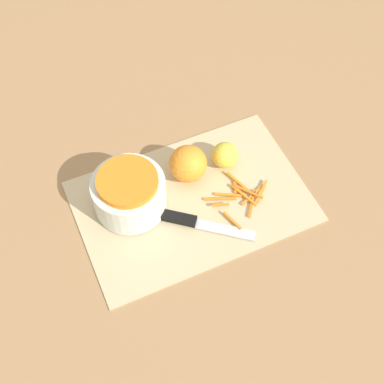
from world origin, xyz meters
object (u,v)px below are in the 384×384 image
(bowl_speckled, at_px, (129,192))
(knife, at_px, (184,220))
(lemon, at_px, (225,155))
(orange_left, at_px, (188,164))

(bowl_speckled, xyz_separation_m, knife, (0.08, -0.08, -0.04))
(knife, relative_size, lemon, 3.24)
(knife, bearing_deg, orange_left, 99.79)
(bowl_speckled, height_order, lemon, bowl_speckled)
(bowl_speckled, relative_size, orange_left, 1.86)
(bowl_speckled, xyz_separation_m, lemon, (0.22, 0.02, -0.02))
(bowl_speckled, distance_m, orange_left, 0.14)
(bowl_speckled, bearing_deg, lemon, 4.17)
(knife, xyz_separation_m, lemon, (0.14, 0.10, 0.02))
(bowl_speckled, distance_m, knife, 0.12)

